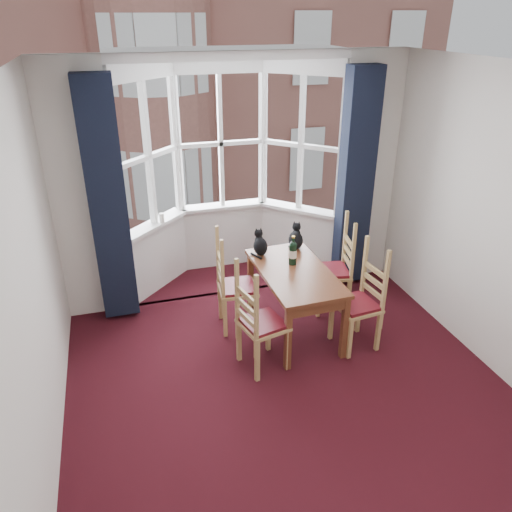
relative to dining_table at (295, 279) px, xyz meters
name	(u,v)px	position (x,y,z in m)	size (l,w,h in m)	color
floor	(302,413)	(-0.36, -1.22, -0.64)	(4.50, 4.50, 0.00)	black
ceiling	(320,75)	(-0.36, -1.22, 2.16)	(4.50, 4.50, 0.00)	white
wall_left	(23,312)	(-2.36, -1.22, 0.76)	(4.50, 4.50, 0.00)	silver
wall_back_pier_left	(84,196)	(-2.01, 1.03, 0.76)	(0.70, 0.12, 2.80)	silver
wall_back_pier_right	(367,171)	(1.29, 1.03, 0.76)	(0.70, 0.12, 2.80)	silver
bay_window	(226,171)	(-0.36, 1.53, 0.76)	(2.76, 0.94, 2.80)	white
curtain_left	(108,204)	(-1.78, 0.85, 0.71)	(0.38, 0.22, 2.60)	black
curtain_right	(356,181)	(1.06, 0.85, 0.71)	(0.38, 0.22, 2.60)	black
dining_table	(295,279)	(0.00, 0.00, 0.00)	(0.73, 1.32, 0.73)	brown
chair_left_near	(255,327)	(-0.58, -0.51, -0.16)	(0.49, 0.50, 0.92)	tan
chair_left_far	(229,289)	(-0.65, 0.26, -0.16)	(0.43, 0.45, 0.92)	tan
chair_right_near	(364,304)	(0.61, -0.42, -0.16)	(0.45, 0.46, 0.92)	tan
chair_right_far	(339,271)	(0.66, 0.30, -0.16)	(0.47, 0.49, 0.92)	tan
cat_left	(260,245)	(-0.23, 0.48, 0.21)	(0.15, 0.22, 0.30)	black
cat_right	(296,238)	(0.20, 0.53, 0.21)	(0.23, 0.26, 0.30)	black
wine_bottle	(293,252)	(0.03, 0.15, 0.24)	(0.08, 0.08, 0.32)	black
candle_tall	(162,218)	(-1.20, 1.38, 0.29)	(0.06, 0.06, 0.11)	white
street	(132,157)	(-0.36, 31.03, -6.64)	(80.00, 80.00, 0.00)	#333335
tenement_building	(144,66)	(-0.36, 12.79, 0.96)	(18.40, 7.80, 15.20)	#9E5F51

